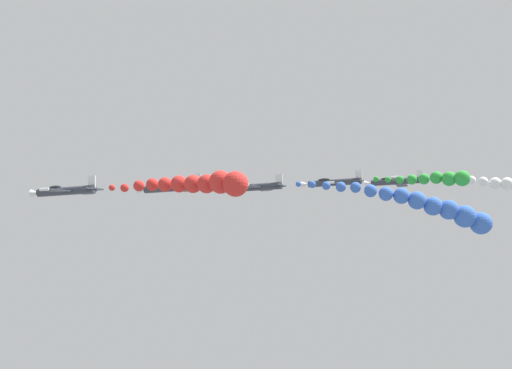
# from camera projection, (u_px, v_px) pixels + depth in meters

# --- Properties ---
(airplane_lead) EXTENTS (9.55, 10.35, 2.47)m
(airplane_lead) POSITION_uv_depth(u_px,v_px,m) (65.00, 191.00, 80.81)
(airplane_lead) COLOR #333842
(smoke_trail_lead) EXTENTS (6.06, 20.86, 3.53)m
(smoke_trail_lead) POSITION_uv_depth(u_px,v_px,m) (203.00, 184.00, 70.37)
(smoke_trail_lead) COLOR red
(airplane_left_inner) EXTENTS (9.56, 10.35, 2.37)m
(airplane_left_inner) POSITION_uv_depth(u_px,v_px,m) (171.00, 188.00, 88.22)
(airplane_left_inner) COLOR #333842
(airplane_right_inner) EXTENTS (9.56, 10.35, 2.35)m
(airplane_right_inner) POSITION_uv_depth(u_px,v_px,m) (253.00, 187.00, 94.28)
(airplane_right_inner) COLOR #333842
(smoke_trail_right_inner) EXTENTS (9.73, 27.21, 8.16)m
(smoke_trail_right_inner) POSITION_uv_depth(u_px,v_px,m) (435.00, 208.00, 88.73)
(smoke_trail_right_inner) COLOR blue
(airplane_left_outer) EXTENTS (9.51, 10.35, 2.75)m
(airplane_left_outer) POSITION_uv_depth(u_px,v_px,m) (334.00, 182.00, 102.24)
(airplane_left_outer) COLOR #333842
(smoke_trail_left_outer) EXTENTS (4.02, 15.06, 2.85)m
(smoke_trail_left_outer) POSITION_uv_depth(u_px,v_px,m) (439.00, 179.00, 94.53)
(smoke_trail_left_outer) COLOR green
(airplane_right_outer) EXTENTS (9.56, 10.35, 2.32)m
(airplane_right_outer) POSITION_uv_depth(u_px,v_px,m) (396.00, 181.00, 108.74)
(airplane_right_outer) COLOR #333842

